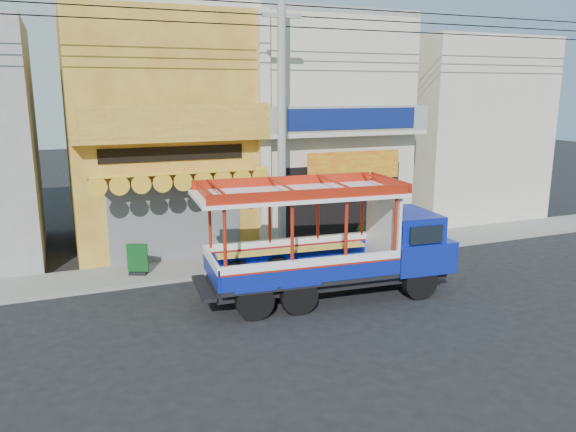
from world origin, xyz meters
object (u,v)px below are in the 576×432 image
(green_sign, at_px, (138,262))
(potted_plant_b, at_px, (363,239))
(utility_pole, at_px, (286,106))
(songthaew_truck, at_px, (345,241))
(potted_plant_a, at_px, (376,228))
(potted_plant_c, at_px, (385,226))

(green_sign, distance_m, potted_plant_b, 7.43)
(utility_pole, distance_m, songthaew_truck, 4.63)
(songthaew_truck, distance_m, potted_plant_b, 4.04)
(green_sign, xyz_separation_m, potted_plant_a, (8.44, 0.43, 0.14))
(potted_plant_b, bearing_deg, songthaew_truck, 92.38)
(green_sign, relative_size, potted_plant_a, 0.87)
(songthaew_truck, bearing_deg, green_sign, 144.82)
(potted_plant_b, height_order, potted_plant_c, potted_plant_c)
(utility_pole, xyz_separation_m, green_sign, (-4.54, 0.55, -4.52))
(potted_plant_c, bearing_deg, utility_pole, -44.42)
(potted_plant_b, xyz_separation_m, potted_plant_c, (1.60, 1.23, 0.02))
(utility_pole, relative_size, songthaew_truck, 4.00)
(potted_plant_c, bearing_deg, songthaew_truck, -13.70)
(potted_plant_a, bearing_deg, green_sign, 155.60)
(songthaew_truck, xyz_separation_m, potted_plant_c, (3.98, 4.34, -0.95))
(utility_pole, xyz_separation_m, songthaew_truck, (0.49, -3.00, -3.49))
(songthaew_truck, relative_size, potted_plant_c, 7.49)
(utility_pole, bearing_deg, potted_plant_c, 16.79)
(potted_plant_b, relative_size, potted_plant_c, 0.96)
(green_sign, xyz_separation_m, potted_plant_c, (9.01, 0.80, 0.07))
(songthaew_truck, xyz_separation_m, potted_plant_a, (3.41, 3.97, -0.88))
(songthaew_truck, distance_m, green_sign, 6.24)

